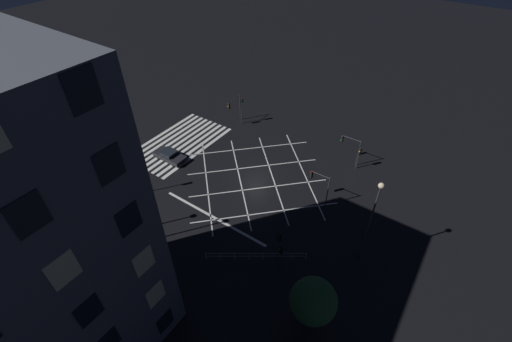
{
  "coord_description": "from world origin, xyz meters",
  "views": [
    {
      "loc": [
        25.83,
        17.76,
        27.42
      ],
      "look_at": [
        0.0,
        0.0,
        0.99
      ],
      "focal_mm": 24.0,
      "sensor_mm": 36.0,
      "label": 1
    }
  ],
  "objects_px": {
    "traffic_light_se_cross": "(142,171)",
    "traffic_light_sw_main": "(234,106)",
    "traffic_light_sw_cross": "(242,106)",
    "street_lamp_east": "(109,200)",
    "street_lamp_west": "(88,196)",
    "street_tree_near": "(313,301)",
    "traffic_light_nw_cross": "(349,144)",
    "traffic_light_median_north": "(319,181)",
    "street_lamp_far": "(373,211)",
    "traffic_light_ne_main": "(279,243)",
    "traffic_light_ne_cross": "(281,253)",
    "waiting_car": "(170,155)",
    "traffic_light_nw_main": "(359,154)"
  },
  "relations": [
    {
      "from": "traffic_light_nw_main",
      "to": "traffic_light_ne_main",
      "type": "bearing_deg",
      "value": -2.02
    },
    {
      "from": "street_lamp_west",
      "to": "waiting_car",
      "type": "distance_m",
      "value": 14.44
    },
    {
      "from": "street_lamp_east",
      "to": "street_lamp_far",
      "type": "distance_m",
      "value": 22.49
    },
    {
      "from": "traffic_light_sw_cross",
      "to": "street_lamp_east",
      "type": "distance_m",
      "value": 25.18
    },
    {
      "from": "traffic_light_se_cross",
      "to": "traffic_light_sw_main",
      "type": "bearing_deg",
      "value": 91.99
    },
    {
      "from": "street_lamp_west",
      "to": "traffic_light_sw_main",
      "type": "bearing_deg",
      "value": -174.81
    },
    {
      "from": "traffic_light_nw_cross",
      "to": "street_lamp_west",
      "type": "bearing_deg",
      "value": 59.28
    },
    {
      "from": "traffic_light_ne_cross",
      "to": "traffic_light_nw_cross",
      "type": "bearing_deg",
      "value": -85.69
    },
    {
      "from": "traffic_light_sw_main",
      "to": "street_lamp_east",
      "type": "bearing_deg",
      "value": 11.46
    },
    {
      "from": "traffic_light_median_north",
      "to": "street_lamp_far",
      "type": "xyz_separation_m",
      "value": [
        4.76,
        6.89,
        3.65
      ]
    },
    {
      "from": "street_lamp_far",
      "to": "street_tree_near",
      "type": "height_order",
      "value": "street_lamp_far"
    },
    {
      "from": "street_lamp_west",
      "to": "street_tree_near",
      "type": "xyz_separation_m",
      "value": [
        -3.64,
        21.06,
        -2.19
      ]
    },
    {
      "from": "street_tree_near",
      "to": "street_lamp_west",
      "type": "bearing_deg",
      "value": -80.19
    },
    {
      "from": "traffic_light_ne_cross",
      "to": "traffic_light_ne_main",
      "type": "xyz_separation_m",
      "value": [
        -0.1,
        -0.39,
        0.91
      ]
    },
    {
      "from": "traffic_light_median_north",
      "to": "street_lamp_west",
      "type": "xyz_separation_m",
      "value": [
        16.7,
        -15.08,
        2.9
      ]
    },
    {
      "from": "street_lamp_east",
      "to": "street_lamp_west",
      "type": "relative_size",
      "value": 1.12
    },
    {
      "from": "traffic_light_sw_main",
      "to": "waiting_car",
      "type": "distance_m",
      "value": 11.91
    },
    {
      "from": "street_lamp_west",
      "to": "waiting_car",
      "type": "xyz_separation_m",
      "value": [
        -12.85,
        -3.94,
        -5.29
      ]
    },
    {
      "from": "street_lamp_far",
      "to": "waiting_car",
      "type": "bearing_deg",
      "value": -92.02
    },
    {
      "from": "traffic_light_se_cross",
      "to": "traffic_light_sw_cross",
      "type": "height_order",
      "value": "traffic_light_se_cross"
    },
    {
      "from": "traffic_light_ne_main",
      "to": "street_lamp_west",
      "type": "relative_size",
      "value": 0.56
    },
    {
      "from": "street_lamp_far",
      "to": "street_tree_near",
      "type": "relative_size",
      "value": 1.77
    },
    {
      "from": "traffic_light_sw_cross",
      "to": "traffic_light_sw_main",
      "type": "bearing_deg",
      "value": -141.9
    },
    {
      "from": "traffic_light_sw_main",
      "to": "street_lamp_far",
      "type": "bearing_deg",
      "value": 62.79
    },
    {
      "from": "traffic_light_nw_main",
      "to": "street_lamp_far",
      "type": "height_order",
      "value": "street_lamp_far"
    },
    {
      "from": "traffic_light_nw_main",
      "to": "street_lamp_east",
      "type": "bearing_deg",
      "value": -30.04
    },
    {
      "from": "traffic_light_sw_main",
      "to": "street_tree_near",
      "type": "relative_size",
      "value": 0.75
    },
    {
      "from": "waiting_car",
      "to": "traffic_light_nw_cross",
      "type": "bearing_deg",
      "value": 33.21
    },
    {
      "from": "traffic_light_ne_cross",
      "to": "traffic_light_median_north",
      "type": "height_order",
      "value": "traffic_light_median_north"
    },
    {
      "from": "street_tree_near",
      "to": "waiting_car",
      "type": "bearing_deg",
      "value": -110.23
    },
    {
      "from": "waiting_car",
      "to": "street_tree_near",
      "type": "bearing_deg",
      "value": -20.23
    },
    {
      "from": "traffic_light_ne_main",
      "to": "traffic_light_se_cross",
      "type": "bearing_deg",
      "value": 90.35
    },
    {
      "from": "traffic_light_nw_cross",
      "to": "traffic_light_ne_cross",
      "type": "bearing_deg",
      "value": 94.31
    },
    {
      "from": "traffic_light_sw_main",
      "to": "traffic_light_median_north",
      "type": "height_order",
      "value": "traffic_light_sw_main"
    },
    {
      "from": "traffic_light_ne_main",
      "to": "street_tree_near",
      "type": "bearing_deg",
      "value": -123.68
    },
    {
      "from": "street_lamp_east",
      "to": "waiting_car",
      "type": "distance_m",
      "value": 15.19
    },
    {
      "from": "traffic_light_sw_cross",
      "to": "traffic_light_median_north",
      "type": "distance_m",
      "value": 18.41
    },
    {
      "from": "traffic_light_nw_cross",
      "to": "street_lamp_far",
      "type": "xyz_separation_m",
      "value": [
        13.32,
        6.96,
        3.83
      ]
    },
    {
      "from": "traffic_light_ne_cross",
      "to": "waiting_car",
      "type": "height_order",
      "value": "traffic_light_ne_cross"
    },
    {
      "from": "traffic_light_nw_main",
      "to": "street_lamp_west",
      "type": "bearing_deg",
      "value": -33.98
    },
    {
      "from": "street_lamp_far",
      "to": "waiting_car",
      "type": "height_order",
      "value": "street_lamp_far"
    },
    {
      "from": "traffic_light_ne_cross",
      "to": "traffic_light_median_north",
      "type": "relative_size",
      "value": 0.81
    },
    {
      "from": "traffic_light_se_cross",
      "to": "street_lamp_west",
      "type": "distance_m",
      "value": 7.56
    },
    {
      "from": "traffic_light_sw_cross",
      "to": "waiting_car",
      "type": "xyz_separation_m",
      "value": [
        12.24,
        -2.64,
        -2.38
      ]
    },
    {
      "from": "traffic_light_se_cross",
      "to": "street_lamp_west",
      "type": "xyz_separation_m",
      "value": [
        6.9,
        1.61,
        2.63
      ]
    },
    {
      "from": "traffic_light_ne_main",
      "to": "street_lamp_west",
      "type": "distance_m",
      "value": 17.67
    },
    {
      "from": "traffic_light_ne_cross",
      "to": "traffic_light_sw_main",
      "type": "relative_size",
      "value": 0.79
    },
    {
      "from": "traffic_light_nw_main",
      "to": "street_lamp_east",
      "type": "relative_size",
      "value": 0.35
    },
    {
      "from": "street_lamp_west",
      "to": "street_lamp_far",
      "type": "xyz_separation_m",
      "value": [
        -11.94,
        21.97,
        0.75
      ]
    },
    {
      "from": "traffic_light_sw_cross",
      "to": "street_tree_near",
      "type": "bearing_deg",
      "value": -43.82
    }
  ]
}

